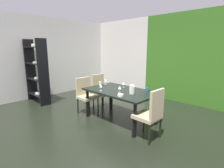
% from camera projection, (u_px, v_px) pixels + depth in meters
% --- Properties ---
extents(ground_plane, '(6.00, 5.97, 0.02)m').
position_uv_depth(ground_plane, '(92.00, 120.00, 4.29)').
color(ground_plane, black).
extents(back_panel_interior, '(2.58, 0.10, 2.79)m').
position_uv_depth(back_panel_interior, '(121.00, 56.00, 7.22)').
color(back_panel_interior, silver).
rests_on(back_panel_interior, ground_plane).
extents(garden_window_panel, '(3.42, 0.10, 2.79)m').
position_uv_depth(garden_window_panel, '(196.00, 59.00, 5.15)').
color(garden_window_panel, '#356C1F').
rests_on(garden_window_panel, ground_plane).
extents(left_interior_panel, '(0.10, 5.97, 2.79)m').
position_uv_depth(left_interior_panel, '(38.00, 57.00, 6.04)').
color(left_interior_panel, silver).
rests_on(left_interior_panel, ground_plane).
extents(dining_table, '(1.69, 1.01, 0.75)m').
position_uv_depth(dining_table, '(120.00, 94.00, 4.12)').
color(dining_table, black).
rests_on(dining_table, ground_plane).
extents(chair_left_far, '(0.45, 0.44, 0.98)m').
position_uv_depth(chair_left_far, '(101.00, 90.00, 5.03)').
color(chair_left_far, tan).
rests_on(chair_left_far, ground_plane).
extents(chair_left_near, '(0.45, 0.44, 0.95)m').
position_uv_depth(chair_left_near, '(86.00, 94.00, 4.66)').
color(chair_left_near, tan).
rests_on(chair_left_near, ground_plane).
extents(chair_right_near, '(0.44, 0.44, 1.00)m').
position_uv_depth(chair_right_near, '(151.00, 113.00, 3.26)').
color(chair_right_near, tan).
rests_on(chair_right_near, ground_plane).
extents(display_shelf, '(1.03, 0.32, 1.99)m').
position_uv_depth(display_shelf, '(37.00, 71.00, 5.47)').
color(display_shelf, black).
rests_on(display_shelf, ground_plane).
extents(wine_glass_near_window, '(0.06, 0.06, 0.16)m').
position_uv_depth(wine_glass_near_window, '(106.00, 80.00, 4.74)').
color(wine_glass_near_window, silver).
rests_on(wine_glass_near_window, dining_table).
extents(wine_glass_front, '(0.08, 0.08, 0.15)m').
position_uv_depth(wine_glass_front, '(120.00, 88.00, 3.90)').
color(wine_glass_front, silver).
rests_on(wine_glass_front, dining_table).
extents(wine_glass_near_shelf, '(0.08, 0.08, 0.14)m').
position_uv_depth(wine_glass_near_shelf, '(124.00, 83.00, 4.38)').
color(wine_glass_near_shelf, silver).
rests_on(wine_glass_near_shelf, dining_table).
extents(wine_glass_south, '(0.06, 0.06, 0.16)m').
position_uv_depth(wine_glass_south, '(101.00, 86.00, 4.03)').
color(wine_glass_south, silver).
rests_on(wine_glass_south, dining_table).
extents(serving_bowl_west, '(0.12, 0.12, 0.05)m').
position_uv_depth(serving_bowl_west, '(120.00, 95.00, 3.59)').
color(serving_bowl_west, white).
rests_on(serving_bowl_west, dining_table).
extents(cup_rear, '(0.07, 0.07, 0.08)m').
position_uv_depth(cup_rear, '(147.00, 90.00, 4.00)').
color(cup_rear, '#255C92').
rests_on(cup_rear, dining_table).
extents(cup_east, '(0.07, 0.07, 0.10)m').
position_uv_depth(cup_east, '(100.00, 84.00, 4.64)').
color(cup_east, '#E2EFC7').
rests_on(cup_east, dining_table).
extents(pitcher_north, '(0.13, 0.12, 0.20)m').
position_uv_depth(pitcher_north, '(132.00, 89.00, 3.78)').
color(pitcher_north, silver).
rests_on(pitcher_north, dining_table).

